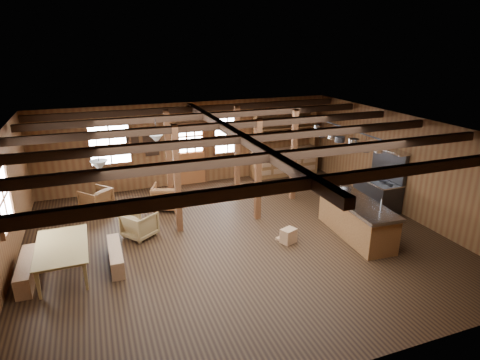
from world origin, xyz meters
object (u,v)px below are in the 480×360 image
object	(u,v)px
kitchen_island	(356,218)
armchair_b	(167,197)
dining_table	(65,259)
armchair_a	(96,200)
armchair_c	(140,225)
commercial_range	(379,188)

from	to	relation	value
kitchen_island	armchair_b	xyz separation A→B (m)	(-4.15, 3.42, -0.11)
armchair_b	dining_table	bearing A→B (deg)	65.88
kitchen_island	dining_table	bearing A→B (deg)	177.86
dining_table	armchair_a	bearing A→B (deg)	-13.03
armchair_b	armchair_c	size ratio (longest dim) A/B	1.11
kitchen_island	dining_table	distance (m)	6.85
commercial_range	kitchen_island	bearing A→B (deg)	-142.52
armchair_b	kitchen_island	bearing A→B (deg)	160.74
kitchen_island	commercial_range	xyz separation A→B (m)	(1.74, 1.34, 0.12)
armchair_a	armchair_c	xyz separation A→B (m)	(0.97, -2.11, -0.01)
commercial_range	dining_table	world-z (taller)	commercial_range
kitchen_island	commercial_range	size ratio (longest dim) A/B	1.42
dining_table	armchair_a	size ratio (longest dim) A/B	2.48
kitchen_island	armchair_b	distance (m)	5.38
armchair_c	dining_table	bearing A→B (deg)	87.88
kitchen_island	armchair_b	size ratio (longest dim) A/B	3.18
dining_table	armchair_a	distance (m)	3.35
armchair_b	armchair_c	bearing A→B (deg)	78.35
kitchen_island	commercial_range	distance (m)	2.20
armchair_c	commercial_range	bearing A→B (deg)	-130.87
commercial_range	dining_table	distance (m)	8.58
dining_table	armchair_c	distance (m)	2.04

